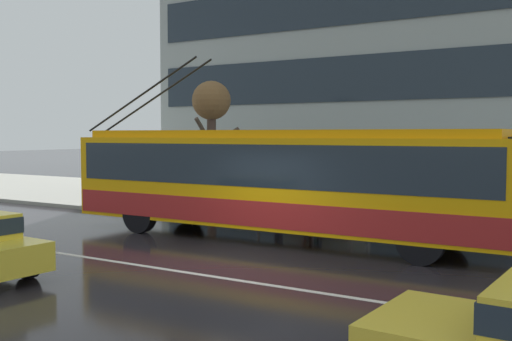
{
  "coord_description": "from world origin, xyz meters",
  "views": [
    {
      "loc": [
        7.19,
        -10.62,
        2.79
      ],
      "look_at": [
        -1.63,
        3.79,
        1.76
      ],
      "focal_mm": 41.97,
      "sensor_mm": 36.0,
      "label": 1
    }
  ],
  "objects_px": {
    "pedestrian_walking_past": "(315,166)",
    "street_tree_bare": "(211,108)",
    "bus_shelter": "(316,157)",
    "pedestrian_at_shelter": "(305,167)",
    "trolleybus": "(279,179)",
    "pedestrian_approaching_curb": "(276,166)",
    "pedestrian_waiting_by_pole": "(306,168)"
  },
  "relations": [
    {
      "from": "pedestrian_at_shelter",
      "to": "street_tree_bare",
      "type": "bearing_deg",
      "value": 172.43
    },
    {
      "from": "pedestrian_walking_past",
      "to": "street_tree_bare",
      "type": "xyz_separation_m",
      "value": [
        -5.0,
        1.21,
        2.07
      ]
    },
    {
      "from": "pedestrian_at_shelter",
      "to": "pedestrian_walking_past",
      "type": "height_order",
      "value": "pedestrian_at_shelter"
    },
    {
      "from": "trolleybus",
      "to": "street_tree_bare",
      "type": "relative_size",
      "value": 2.7
    },
    {
      "from": "pedestrian_waiting_by_pole",
      "to": "street_tree_bare",
      "type": "height_order",
      "value": "street_tree_bare"
    },
    {
      "from": "trolleybus",
      "to": "pedestrian_waiting_by_pole",
      "type": "height_order",
      "value": "trolleybus"
    },
    {
      "from": "bus_shelter",
      "to": "pedestrian_walking_past",
      "type": "height_order",
      "value": "bus_shelter"
    },
    {
      "from": "pedestrian_walking_past",
      "to": "bus_shelter",
      "type": "bearing_deg",
      "value": 69.21
    },
    {
      "from": "street_tree_bare",
      "to": "bus_shelter",
      "type": "bearing_deg",
      "value": -12.75
    },
    {
      "from": "bus_shelter",
      "to": "pedestrian_waiting_by_pole",
      "type": "bearing_deg",
      "value": -73.75
    },
    {
      "from": "bus_shelter",
      "to": "pedestrian_at_shelter",
      "type": "distance_m",
      "value": 0.95
    },
    {
      "from": "bus_shelter",
      "to": "street_tree_bare",
      "type": "xyz_separation_m",
      "value": [
        -5.03,
        1.14,
        1.76
      ]
    },
    {
      "from": "pedestrian_approaching_curb",
      "to": "street_tree_bare",
      "type": "distance_m",
      "value": 4.89
    },
    {
      "from": "bus_shelter",
      "to": "pedestrian_approaching_curb",
      "type": "relative_size",
      "value": 1.83
    },
    {
      "from": "trolleybus",
      "to": "bus_shelter",
      "type": "relative_size",
      "value": 3.55
    },
    {
      "from": "pedestrian_at_shelter",
      "to": "street_tree_bare",
      "type": "relative_size",
      "value": 0.42
    },
    {
      "from": "pedestrian_approaching_curb",
      "to": "pedestrian_walking_past",
      "type": "relative_size",
      "value": 0.99
    },
    {
      "from": "pedestrian_at_shelter",
      "to": "pedestrian_waiting_by_pole",
      "type": "bearing_deg",
      "value": -62.89
    },
    {
      "from": "pedestrian_waiting_by_pole",
      "to": "street_tree_bare",
      "type": "xyz_separation_m",
      "value": [
        -5.55,
        2.94,
        2.02
      ]
    },
    {
      "from": "trolleybus",
      "to": "street_tree_bare",
      "type": "height_order",
      "value": "trolleybus"
    },
    {
      "from": "trolleybus",
      "to": "pedestrian_approaching_curb",
      "type": "relative_size",
      "value": 6.51
    },
    {
      "from": "pedestrian_waiting_by_pole",
      "to": "street_tree_bare",
      "type": "relative_size",
      "value": 0.43
    },
    {
      "from": "pedestrian_walking_past",
      "to": "pedestrian_approaching_curb",
      "type": "bearing_deg",
      "value": -143.41
    },
    {
      "from": "trolleybus",
      "to": "pedestrian_walking_past",
      "type": "distance_m",
      "value": 3.99
    },
    {
      "from": "pedestrian_approaching_curb",
      "to": "pedestrian_waiting_by_pole",
      "type": "xyz_separation_m",
      "value": [
        1.58,
        -0.97,
        0.04
      ]
    },
    {
      "from": "pedestrian_walking_past",
      "to": "street_tree_bare",
      "type": "relative_size",
      "value": 0.42
    },
    {
      "from": "pedestrian_waiting_by_pole",
      "to": "trolleybus",
      "type": "bearing_deg",
      "value": -82.07
    },
    {
      "from": "pedestrian_at_shelter",
      "to": "street_tree_bare",
      "type": "xyz_separation_m",
      "value": [
        -4.34,
        0.58,
        2.12
      ]
    },
    {
      "from": "trolleybus",
      "to": "bus_shelter",
      "type": "distance_m",
      "value": 4.08
    },
    {
      "from": "bus_shelter",
      "to": "pedestrian_walking_past",
      "type": "bearing_deg",
      "value": -110.79
    },
    {
      "from": "trolleybus",
      "to": "street_tree_bare",
      "type": "xyz_separation_m",
      "value": [
        -5.85,
        5.1,
        2.21
      ]
    },
    {
      "from": "pedestrian_walking_past",
      "to": "pedestrian_waiting_by_pole",
      "type": "xyz_separation_m",
      "value": [
        0.55,
        -1.73,
        0.05
      ]
    }
  ]
}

